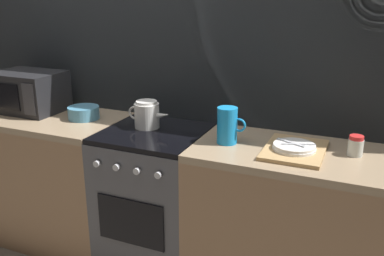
{
  "coord_description": "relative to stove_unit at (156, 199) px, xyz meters",
  "views": [
    {
      "loc": [
        1.15,
        -2.09,
        1.69
      ],
      "look_at": [
        0.25,
        0.0,
        0.95
      ],
      "focal_mm": 39.51,
      "sensor_mm": 36.0,
      "label": 1
    }
  ],
  "objects": [
    {
      "name": "mixing_bowl",
      "position": [
        -0.54,
        0.04,
        0.49
      ],
      "size": [
        0.2,
        0.2,
        0.08
      ],
      "primitive_type": "cylinder",
      "color": "teal",
      "rests_on": "counter_left"
    },
    {
      "name": "stove_unit",
      "position": [
        0.0,
        0.0,
        0.0
      ],
      "size": [
        0.6,
        0.63,
        0.9
      ],
      "color": "#4C4C51",
      "rests_on": "ground_plane"
    },
    {
      "name": "kettle",
      "position": [
        -0.07,
        0.04,
        0.53
      ],
      "size": [
        0.28,
        0.15,
        0.17
      ],
      "color": "white",
      "rests_on": "stove_unit"
    },
    {
      "name": "pitcher",
      "position": [
        0.47,
        -0.02,
        0.55
      ],
      "size": [
        0.16,
        0.11,
        0.2
      ],
      "color": "#198CD8",
      "rests_on": "counter_right"
    },
    {
      "name": "counter_left",
      "position": [
        -0.9,
        0.0,
        0.0
      ],
      "size": [
        1.2,
        0.6,
        0.9
      ],
      "color": "#997251",
      "rests_on": "ground_plane"
    },
    {
      "name": "counter_right",
      "position": [
        0.9,
        0.0,
        0.0
      ],
      "size": [
        1.2,
        0.6,
        0.9
      ],
      "color": "#997251",
      "rests_on": "ground_plane"
    },
    {
      "name": "spice_jar",
      "position": [
        1.12,
        0.06,
        0.5
      ],
      "size": [
        0.08,
        0.08,
        0.1
      ],
      "color": "silver",
      "rests_on": "counter_right"
    },
    {
      "name": "microwave",
      "position": [
        -1.0,
        0.06,
        0.59
      ],
      "size": [
        0.46,
        0.35,
        0.27
      ],
      "color": "black",
      "rests_on": "counter_left"
    },
    {
      "name": "dish_pile",
      "position": [
        0.83,
        -0.02,
        0.47
      ],
      "size": [
        0.3,
        0.4,
        0.06
      ],
      "color": "tan",
      "rests_on": "counter_right"
    },
    {
      "name": "back_wall",
      "position": [
        0.0,
        0.32,
        0.75
      ],
      "size": [
        3.6,
        0.05,
        2.4
      ],
      "color": "gray",
      "rests_on": "ground_plane"
    }
  ]
}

